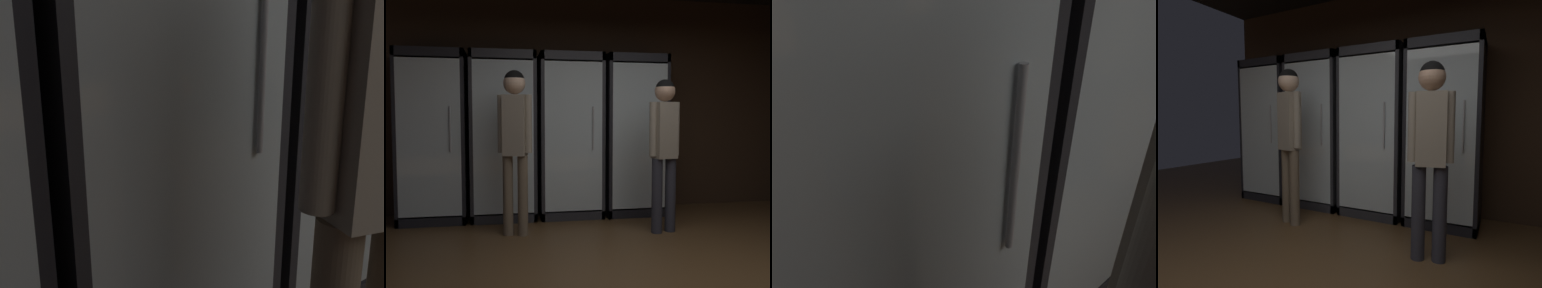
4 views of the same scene
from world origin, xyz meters
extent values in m
cube|color=#2B2B30|center=(-1.26, 2.96, 0.99)|extent=(0.75, 0.04, 1.98)
cube|color=#2B2B30|center=(-1.62, 2.66, 0.99)|extent=(0.04, 0.64, 1.98)
cube|color=#2B2B30|center=(-0.90, 2.66, 0.99)|extent=(0.04, 0.64, 1.98)
cube|color=white|center=(-1.26, 2.93, 0.99)|extent=(0.67, 0.02, 1.74)
cube|color=silver|center=(-1.26, 2.35, 0.99)|extent=(0.67, 0.02, 1.74)
cylinder|color=#B2B2B7|center=(-1.03, 2.33, 1.09)|extent=(0.02, 0.02, 0.50)
cylinder|color=brown|center=(-1.43, 2.71, 0.37)|extent=(0.02, 0.02, 0.07)
cylinder|color=#9EAD99|center=(-1.09, 2.65, 0.23)|extent=(0.07, 0.07, 0.21)
cylinder|color=#9EAD99|center=(-1.09, 2.65, 0.39)|extent=(0.03, 0.03, 0.10)
cylinder|color=#2D2D33|center=(-1.09, 2.65, 0.23)|extent=(0.08, 0.08, 0.06)
cube|color=silver|center=(-1.26, 2.66, 0.55)|extent=(0.65, 0.56, 0.02)
cylinder|color=gray|center=(-1.42, 2.69, 0.66)|extent=(0.07, 0.07, 0.20)
cylinder|color=gray|center=(-1.42, 2.69, 0.80)|extent=(0.03, 0.03, 0.08)
cylinder|color=#2D2D33|center=(-1.42, 2.69, 0.67)|extent=(0.07, 0.07, 0.06)
cylinder|color=gray|center=(-1.11, 2.61, 0.66)|extent=(0.06, 0.06, 0.19)
cylinder|color=gray|center=(-1.11, 2.61, 0.80)|extent=(0.02, 0.02, 0.09)
cylinder|color=white|center=(-1.11, 2.61, 0.65)|extent=(0.06, 0.06, 0.05)
cube|color=silver|center=(-1.26, 2.66, 0.98)|extent=(0.65, 0.56, 0.02)
cylinder|color=#194723|center=(-1.42, 2.65, 1.09)|extent=(0.07, 0.07, 0.19)
cylinder|color=#194723|center=(-1.42, 2.65, 1.22)|extent=(0.03, 0.03, 0.08)
cylinder|color=white|center=(-1.42, 2.65, 1.09)|extent=(0.08, 0.08, 0.07)
cylinder|color=#9EAD99|center=(-1.10, 2.69, 1.11)|extent=(0.08, 0.08, 0.24)
cylinder|color=#9EAD99|center=(-1.10, 2.69, 1.27)|extent=(0.03, 0.03, 0.08)
cylinder|color=#B2332D|center=(-1.10, 2.69, 1.12)|extent=(0.08, 0.08, 0.08)
cube|color=#2B2B30|center=(-0.46, 2.96, 0.99)|extent=(0.75, 0.04, 1.98)
cube|color=#2B2B30|center=(-0.82, 2.66, 0.99)|extent=(0.04, 0.64, 1.98)
cube|color=#2B2B30|center=(-0.10, 2.66, 0.99)|extent=(0.04, 0.64, 1.98)
cube|color=#2B2B30|center=(-0.46, 2.66, 0.05)|extent=(0.75, 0.64, 0.10)
cube|color=white|center=(-0.46, 2.93, 0.99)|extent=(0.67, 0.02, 1.74)
cube|color=silver|center=(-0.46, 2.35, 0.99)|extent=(0.67, 0.02, 1.74)
cube|color=silver|center=(-0.46, 2.66, 0.12)|extent=(0.65, 0.56, 0.02)
cylinder|color=#9EAD99|center=(-0.67, 2.69, 0.24)|extent=(0.07, 0.07, 0.23)
cylinder|color=#9EAD99|center=(-0.67, 2.69, 0.39)|extent=(0.02, 0.02, 0.07)
cylinder|color=beige|center=(-0.67, 2.69, 0.22)|extent=(0.07, 0.07, 0.07)
cylinder|color=black|center=(-0.47, 2.67, 0.22)|extent=(0.07, 0.07, 0.19)
cylinder|color=black|center=(-0.47, 2.67, 0.35)|extent=(0.02, 0.02, 0.07)
cylinder|color=#B2332D|center=(-0.47, 2.67, 0.22)|extent=(0.07, 0.07, 0.07)
cylinder|color=gray|center=(-0.24, 2.69, 0.25)|extent=(0.06, 0.06, 0.24)
cylinder|color=gray|center=(-0.24, 2.69, 0.41)|extent=(0.02, 0.02, 0.09)
cylinder|color=tan|center=(-0.24, 2.69, 0.23)|extent=(0.06, 0.06, 0.07)
cube|color=silver|center=(-0.46, 2.66, 0.70)|extent=(0.65, 0.56, 0.02)
cylinder|color=#194723|center=(-0.70, 2.63, 0.82)|extent=(0.08, 0.08, 0.23)
cylinder|color=#194723|center=(-0.70, 2.63, 0.98)|extent=(0.03, 0.03, 0.08)
cylinder|color=white|center=(-0.70, 2.63, 0.83)|extent=(0.08, 0.08, 0.06)
cylinder|color=gray|center=(-0.54, 2.69, 0.79)|extent=(0.07, 0.07, 0.18)
cylinder|color=gray|center=(-0.54, 2.69, 0.92)|extent=(0.03, 0.03, 0.07)
cylinder|color=white|center=(-0.54, 2.69, 0.80)|extent=(0.08, 0.08, 0.07)
cylinder|color=#9EAD99|center=(-0.38, 2.61, 0.81)|extent=(0.07, 0.07, 0.22)
cylinder|color=#9EAD99|center=(-0.38, 2.61, 0.96)|extent=(0.03, 0.03, 0.07)
cylinder|color=#2D2D33|center=(-0.38, 2.61, 0.80)|extent=(0.07, 0.07, 0.07)
cylinder|color=#336B38|center=(-0.22, 2.70, 0.81)|extent=(0.06, 0.06, 0.22)
cylinder|color=#336B38|center=(-0.22, 2.70, 0.96)|extent=(0.02, 0.02, 0.07)
cylinder|color=tan|center=(-0.22, 2.70, 0.80)|extent=(0.06, 0.06, 0.07)
cube|color=silver|center=(-0.46, 2.66, 1.27)|extent=(0.65, 0.56, 0.02)
cube|color=black|center=(0.34, 2.96, 0.99)|extent=(0.75, 0.04, 1.98)
cube|color=black|center=(-0.01, 2.66, 0.99)|extent=(0.04, 0.64, 1.98)
cube|color=black|center=(0.34, 2.66, 0.05)|extent=(0.75, 0.64, 0.10)
cube|color=white|center=(0.34, 2.93, 0.99)|extent=(0.67, 0.02, 1.74)
cube|color=silver|center=(0.34, 2.66, 0.12)|extent=(0.65, 0.56, 0.02)
cylinder|color=brown|center=(0.17, 2.67, 0.23)|extent=(0.07, 0.07, 0.20)
cylinder|color=brown|center=(0.17, 2.67, 0.37)|extent=(0.03, 0.03, 0.09)
cylinder|color=beige|center=(0.17, 2.67, 0.23)|extent=(0.08, 0.08, 0.06)
cylinder|color=#194723|center=(0.18, 2.64, 0.66)|extent=(0.07, 0.07, 0.20)
cylinder|color=#194723|center=(0.18, 2.64, 0.80)|extent=(0.03, 0.03, 0.07)
cylinder|color=beige|center=(0.18, 2.64, 0.67)|extent=(0.07, 0.07, 0.06)
cylinder|color=gray|center=(0.17, 2.68, 1.10)|extent=(0.06, 0.06, 0.22)
cylinder|color=gray|center=(0.17, 2.68, 1.26)|extent=(0.02, 0.02, 0.09)
cylinder|color=beige|center=(0.17, 2.68, 1.08)|extent=(0.06, 0.06, 0.06)
cylinder|color=gray|center=(-1.28, 1.91, 1.15)|extent=(0.07, 0.07, 0.59)
camera|label=1|loc=(-1.98, 1.39, 1.21)|focal=41.08mm
camera|label=2|loc=(-1.25, -2.33, 1.20)|focal=38.34mm
camera|label=3|loc=(-1.60, 1.84, 1.60)|focal=36.59mm
camera|label=4|loc=(0.89, -0.62, 1.16)|focal=27.23mm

